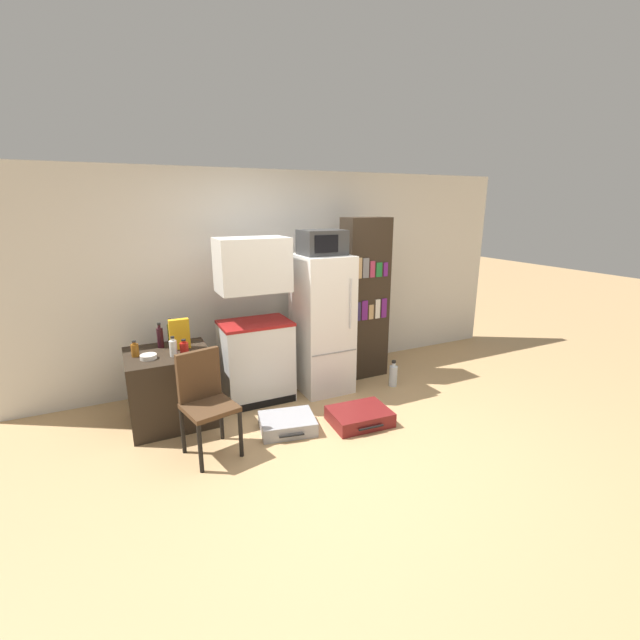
{
  "coord_description": "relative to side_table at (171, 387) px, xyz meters",
  "views": [
    {
      "loc": [
        -1.74,
        -2.92,
        2.11
      ],
      "look_at": [
        0.1,
        0.85,
        0.97
      ],
      "focal_mm": 24.0,
      "sensor_mm": 36.0,
      "label": 1
    }
  ],
  "objects": [
    {
      "name": "side_table",
      "position": [
        0.0,
        0.0,
        0.0
      ],
      "size": [
        0.78,
        0.73,
        0.72
      ],
      "color": "#2D2319",
      "rests_on": "ground_plane"
    },
    {
      "name": "refrigerator",
      "position": [
        1.7,
        0.05,
        0.43
      ],
      "size": [
        0.57,
        0.65,
        1.57
      ],
      "color": "white",
      "rests_on": "ground_plane"
    },
    {
      "name": "cereal_box",
      "position": [
        0.14,
        0.07,
        0.51
      ],
      "size": [
        0.19,
        0.07,
        0.3
      ],
      "color": "gold",
      "rests_on": "side_table"
    },
    {
      "name": "kitchen_hutch",
      "position": [
        0.92,
        0.11,
        0.45
      ],
      "size": [
        0.75,
        0.52,
        1.78
      ],
      "color": "silver",
      "rests_on": "ground_plane"
    },
    {
      "name": "bottle_wine_dark",
      "position": [
        -0.03,
        0.18,
        0.47
      ],
      "size": [
        0.06,
        0.06,
        0.25
      ],
      "color": "black",
      "rests_on": "side_table"
    },
    {
      "name": "suitcase_small_flat",
      "position": [
        0.96,
        -0.69,
        -0.29
      ],
      "size": [
        0.59,
        0.51,
        0.13
      ],
      "rotation": [
        0.0,
        0.0,
        -0.2
      ],
      "color": "#99999E",
      "rests_on": "ground_plane"
    },
    {
      "name": "suitcase_large_flat",
      "position": [
        1.66,
        -0.88,
        -0.29
      ],
      "size": [
        0.61,
        0.5,
        0.14
      ],
      "rotation": [
        0.0,
        0.0,
        -0.07
      ],
      "color": "maroon",
      "rests_on": "ground_plane"
    },
    {
      "name": "bookshelf",
      "position": [
        2.36,
        0.21,
        0.62
      ],
      "size": [
        0.55,
        0.32,
        1.96
      ],
      "color": "#2D2319",
      "rests_on": "ground_plane"
    },
    {
      "name": "water_bottle_front",
      "position": [
        2.48,
        -0.28,
        -0.23
      ],
      "size": [
        0.1,
        0.1,
        0.32
      ],
      "color": "silver",
      "rests_on": "ground_plane"
    },
    {
      "name": "bottle_amber_beer",
      "position": [
        -0.28,
        0.01,
        0.43
      ],
      "size": [
        0.07,
        0.07,
        0.15
      ],
      "color": "brown",
      "rests_on": "side_table"
    },
    {
      "name": "bottle_ketchup_red",
      "position": [
        0.14,
        -0.14,
        0.43
      ],
      "size": [
        0.08,
        0.08,
        0.15
      ],
      "color": "#AD1914",
      "rests_on": "side_table"
    },
    {
      "name": "chair",
      "position": [
        0.2,
        -0.71,
        0.17
      ],
      "size": [
        0.48,
        0.48,
        0.91
      ],
      "rotation": [
        0.0,
        0.0,
        0.23
      ],
      "color": "black",
      "rests_on": "ground_plane"
    },
    {
      "name": "ground_plane",
      "position": [
        1.36,
        -1.24,
        -0.36
      ],
      "size": [
        24.0,
        24.0,
        0.0
      ],
      "primitive_type": "plane",
      "color": "tan"
    },
    {
      "name": "bottle_olive_oil",
      "position": [
        0.08,
        0.28,
        0.47
      ],
      "size": [
        0.06,
        0.06,
        0.26
      ],
      "color": "#566619",
      "rests_on": "side_table"
    },
    {
      "name": "microwave",
      "position": [
        1.7,
        0.05,
        1.34
      ],
      "size": [
        0.47,
        0.38,
        0.27
      ],
      "color": "#333333",
      "rests_on": "refrigerator"
    },
    {
      "name": "bowl",
      "position": [
        -0.18,
        -0.11,
        0.38
      ],
      "size": [
        0.15,
        0.15,
        0.04
      ],
      "color": "silver",
      "rests_on": "side_table"
    },
    {
      "name": "wall_back",
      "position": [
        1.56,
        0.76,
        0.89
      ],
      "size": [
        6.4,
        0.1,
        2.49
      ],
      "color": "silver",
      "rests_on": "ground_plane"
    },
    {
      "name": "bottle_milk_white",
      "position": [
        0.05,
        -0.13,
        0.44
      ],
      "size": [
        0.07,
        0.07,
        0.19
      ],
      "color": "white",
      "rests_on": "side_table"
    }
  ]
}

